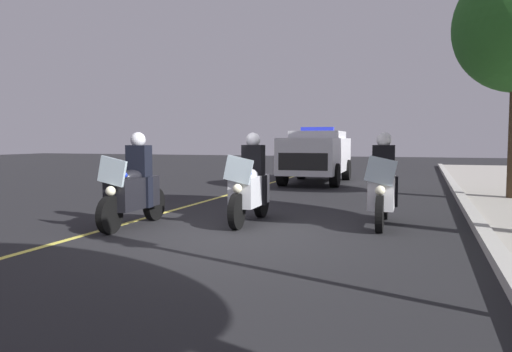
% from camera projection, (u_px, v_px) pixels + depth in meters
% --- Properties ---
extents(ground_plane, '(80.00, 80.00, 0.00)m').
position_uv_depth(ground_plane, '(234.00, 234.00, 8.23)').
color(ground_plane, black).
extents(curb_strip, '(48.00, 0.24, 0.15)m').
position_uv_depth(curb_strip, '(492.00, 246.00, 6.97)').
color(curb_strip, '#B7B5AD').
rests_on(curb_strip, ground).
extents(lane_stripe_center, '(48.00, 0.12, 0.01)m').
position_uv_depth(lane_stripe_center, '(115.00, 226.00, 8.98)').
color(lane_stripe_center, '#E0D14C').
rests_on(lane_stripe_center, ground).
extents(police_motorcycle_lead_left, '(2.14, 0.57, 1.72)m').
position_uv_depth(police_motorcycle_lead_left, '(134.00, 188.00, 8.95)').
color(police_motorcycle_lead_left, black).
rests_on(police_motorcycle_lead_left, ground).
extents(police_motorcycle_lead_right, '(2.14, 0.57, 1.72)m').
position_uv_depth(police_motorcycle_lead_right, '(250.00, 186.00, 9.35)').
color(police_motorcycle_lead_right, black).
rests_on(police_motorcycle_lead_right, ground).
extents(police_motorcycle_trailing, '(2.14, 0.57, 1.72)m').
position_uv_depth(police_motorcycle_trailing, '(383.00, 188.00, 9.06)').
color(police_motorcycle_trailing, black).
rests_on(police_motorcycle_trailing, ground).
extents(police_suv, '(4.95, 2.17, 2.05)m').
position_uv_depth(police_suv, '(317.00, 154.00, 18.12)').
color(police_suv, silver).
rests_on(police_suv, ground).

